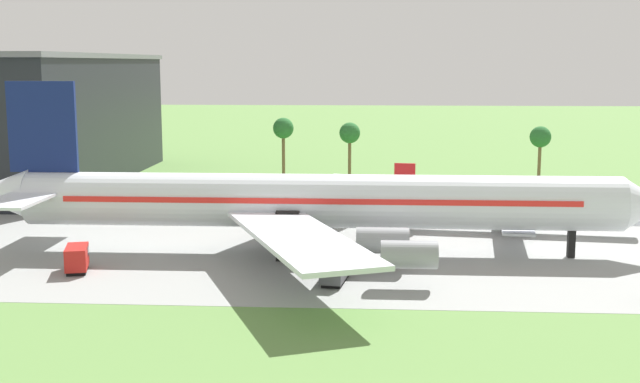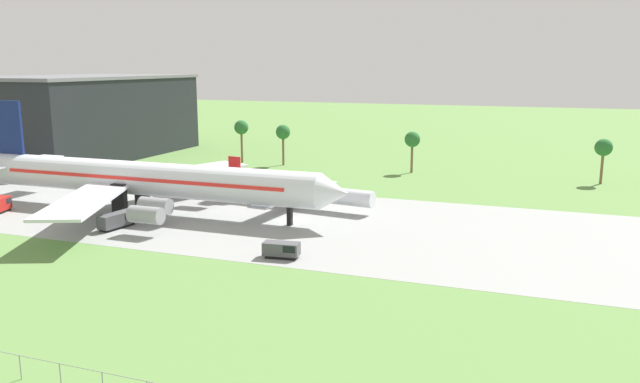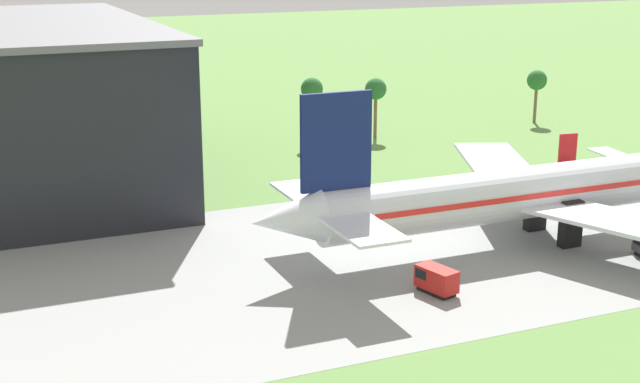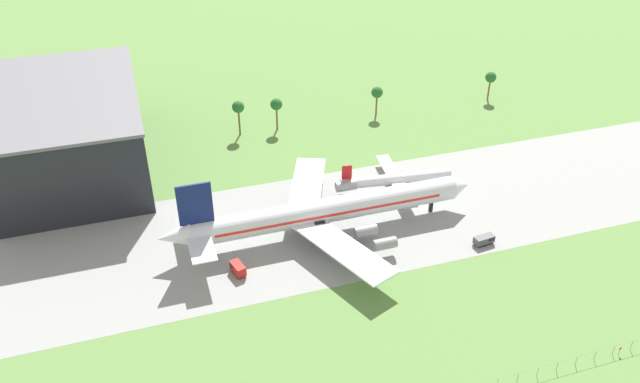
% 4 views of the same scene
% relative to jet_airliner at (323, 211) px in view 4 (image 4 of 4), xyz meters
% --- Properties ---
extents(ground_plane, '(600.00, 600.00, 0.00)m').
position_rel_jet_airliner_xyz_m(ground_plane, '(26.41, 2.74, -5.71)').
color(ground_plane, '#5B8442').
extents(taxiway_strip, '(320.00, 44.00, 0.02)m').
position_rel_jet_airliner_xyz_m(taxiway_strip, '(26.41, 2.74, -5.70)').
color(taxiway_strip, gray).
rests_on(taxiway_strip, ground_plane).
extents(jet_airliner, '(74.58, 53.72, 18.32)m').
position_rel_jet_airliner_xyz_m(jet_airliner, '(0.00, 0.00, 0.00)').
color(jet_airliner, silver).
rests_on(jet_airliner, ground_plane).
extents(regional_aircraft, '(29.12, 26.31, 8.11)m').
position_rel_jet_airliner_xyz_m(regional_aircraft, '(23.64, 12.39, -3.04)').
color(regional_aircraft, silver).
rests_on(regional_aircraft, ground_plane).
extents(baggage_tug, '(4.92, 2.55, 2.08)m').
position_rel_jet_airliner_xyz_m(baggage_tug, '(33.33, -15.76, -4.57)').
color(baggage_tug, black).
rests_on(baggage_tug, ground_plane).
extents(fuel_truck, '(2.90, 6.57, 2.41)m').
position_rel_jet_airliner_xyz_m(fuel_truck, '(3.49, -10.49, -4.41)').
color(fuel_truck, black).
rests_on(fuel_truck, ground_plane).
extents(catering_van, '(3.00, 4.50, 2.55)m').
position_rel_jet_airliner_xyz_m(catering_van, '(-22.00, -8.84, -4.33)').
color(catering_van, black).
rests_on(catering_van, ground_plane).
extents(perimeter_fence, '(80.10, 0.10, 2.10)m').
position_rel_jet_airliner_xyz_m(perimeter_fence, '(26.41, -52.26, -4.26)').
color(perimeter_fence, gray).
rests_on(perimeter_fence, ground_plane).
extents(no_stopping_sign, '(0.44, 0.08, 1.68)m').
position_rel_jet_airliner_xyz_m(no_stopping_sign, '(39.55, -52.57, -4.65)').
color(no_stopping_sign, gray).
rests_on(no_stopping_sign, ground_plane).
extents(terminal_building, '(36.72, 61.20, 21.73)m').
position_rel_jet_airliner_xyz_m(terminal_building, '(-54.42, 49.76, 5.17)').
color(terminal_building, black).
rests_on(terminal_building, ground_plane).
extents(palm_tree_row, '(87.82, 3.60, 10.85)m').
position_rel_jet_airliner_xyz_m(palm_tree_row, '(26.39, 54.32, 2.29)').
color(palm_tree_row, brown).
rests_on(palm_tree_row, ground_plane).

